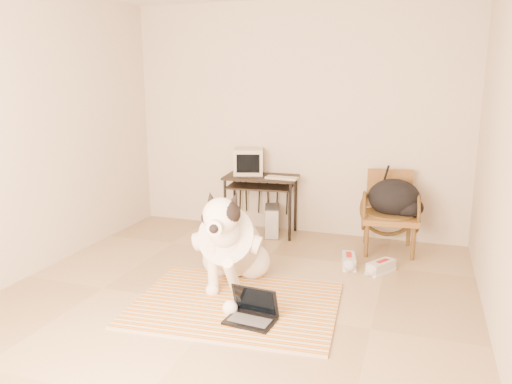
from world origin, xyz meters
The scene contains 14 objects.
floor centered at (0.00, 0.00, 0.00)m, with size 4.50×4.50×0.00m, color tan.
wall_back centered at (0.00, 2.25, 1.35)m, with size 4.50×4.50×0.00m, color beige.
wall_left centered at (-2.00, 0.00, 1.35)m, with size 4.50×4.50×0.00m, color beige.
rug centered at (0.07, 0.06, 0.01)m, with size 1.74×1.39×0.02m.
dog centered at (-0.11, 0.43, 0.38)m, with size 0.64×1.30×0.96m.
laptop centered at (0.30, -0.18, 0.08)m, with size 0.39×0.30×0.26m.
computer_desk centered at (-0.34, 1.97, 0.61)m, with size 0.88×0.54×0.70m.
crt_monitor centered at (-0.52, 2.06, 0.86)m, with size 0.42×0.41×0.31m.
desk_keyboard centered at (-0.06, 1.89, 0.72)m, with size 0.37×0.13×0.02m, color #BDB194.
pc_tower centered at (-0.19, 1.95, 0.18)m, with size 0.26×0.41×0.35m.
rattan_chair centered at (1.15, 1.87, 0.43)m, with size 0.63×0.61×0.85m.
backpack centered at (1.22, 1.84, 0.58)m, with size 0.58×0.45×0.40m.
sneaker_left centered at (0.83, 1.24, 0.05)m, with size 0.19×0.34×0.11m.
sneaker_right centered at (1.14, 1.17, 0.05)m, with size 0.28×0.34×0.11m.
Camera 1 is at (1.44, -3.49, 1.83)m, focal length 35.00 mm.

